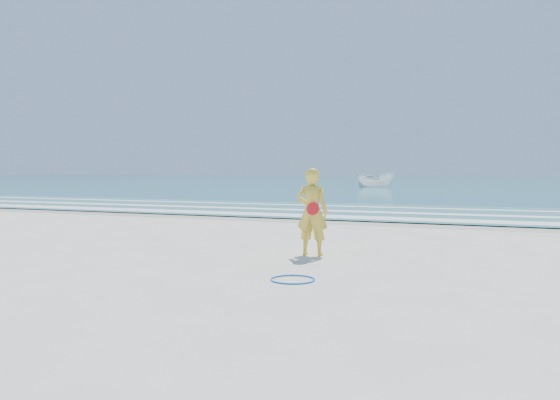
% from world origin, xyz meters
% --- Properties ---
extents(ground, '(400.00, 400.00, 0.00)m').
position_xyz_m(ground, '(0.00, 0.00, 0.00)').
color(ground, silver).
rests_on(ground, ground).
extents(wet_sand, '(400.00, 2.40, 0.00)m').
position_xyz_m(wet_sand, '(0.00, 9.00, 0.00)').
color(wet_sand, '#B2A893').
rests_on(wet_sand, ground).
extents(ocean, '(400.00, 190.00, 0.04)m').
position_xyz_m(ocean, '(0.00, 105.00, 0.02)').
color(ocean, '#19727F').
rests_on(ocean, ground).
extents(shallow, '(400.00, 10.00, 0.01)m').
position_xyz_m(shallow, '(0.00, 14.00, 0.04)').
color(shallow, '#59B7AD').
rests_on(shallow, ocean).
extents(foam_near, '(400.00, 1.40, 0.01)m').
position_xyz_m(foam_near, '(0.00, 10.30, 0.05)').
color(foam_near, white).
rests_on(foam_near, shallow).
extents(foam_mid, '(400.00, 0.90, 0.01)m').
position_xyz_m(foam_mid, '(0.00, 13.20, 0.05)').
color(foam_mid, white).
rests_on(foam_mid, shallow).
extents(foam_far, '(400.00, 0.60, 0.01)m').
position_xyz_m(foam_far, '(0.00, 16.50, 0.05)').
color(foam_far, white).
rests_on(foam_far, shallow).
extents(hoop, '(0.83, 0.83, 0.03)m').
position_xyz_m(hoop, '(2.42, -1.44, 0.01)').
color(hoop, blue).
rests_on(hoop, ground).
extents(boat, '(4.53, 2.52, 1.65)m').
position_xyz_m(boat, '(-8.17, 50.14, 0.87)').
color(boat, white).
rests_on(boat, ocean).
extents(woman, '(0.70, 0.48, 1.85)m').
position_xyz_m(woman, '(1.82, 1.18, 0.93)').
color(woman, yellow).
rests_on(woman, ground).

